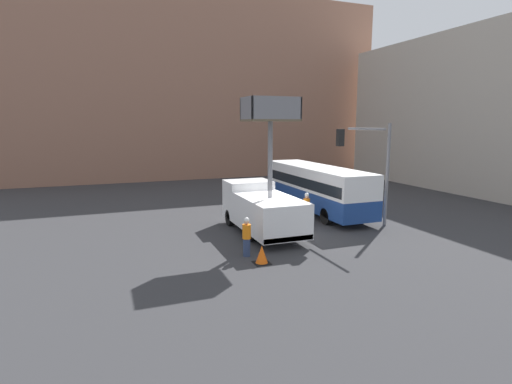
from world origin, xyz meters
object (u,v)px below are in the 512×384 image
Objects in this scene: utility_truck at (262,205)px; road_worker_near_truck at (247,237)px; city_bus at (316,185)px; traffic_light_pole at (371,158)px; road_worker_directing at (307,209)px; traffic_cone_near_truck at (262,255)px.

road_worker_near_truck is (-2.04, -3.31, -0.63)m from utility_truck.
city_bus is at bearing 34.16° from utility_truck.
utility_truck is 6.41m from city_bus.
city_bus is at bearing 98.79° from traffic_light_pole.
city_bus is at bearing -8.46° from road_worker_directing.
city_bus is 5.20m from traffic_light_pole.
traffic_cone_near_truck is (-7.78, -3.34, -3.58)m from traffic_light_pole.
city_bus is 10.77m from traffic_cone_near_truck.
traffic_light_pole is 3.30× the size of road_worker_near_truck.
utility_truck is 4.01× the size of road_worker_near_truck.
road_worker_near_truck is at bearing 156.56° from road_worker_directing.
utility_truck reaches higher than traffic_light_pole.
traffic_light_pole is (6.02, -1.07, 2.44)m from utility_truck.
utility_truck is 4.89m from traffic_cone_near_truck.
road_worker_directing is (-3.02, 1.65, -2.98)m from traffic_light_pole.
city_bus is 3.88m from road_worker_directing.
utility_truck reaches higher than road_worker_directing.
traffic_light_pole is at bearing -89.75° from road_worker_directing.
road_worker_near_truck reaches higher than traffic_cone_near_truck.
utility_truck is at bearing 169.88° from traffic_light_pole.
traffic_light_pole reaches higher than road_worker_near_truck.
city_bus is 5.43× the size of road_worker_directing.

